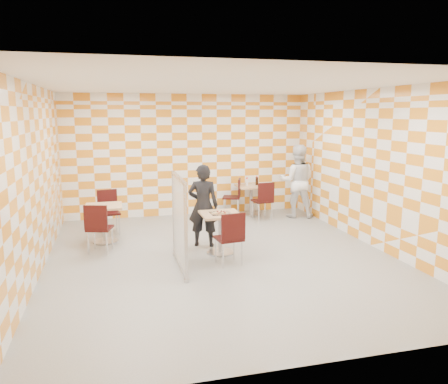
% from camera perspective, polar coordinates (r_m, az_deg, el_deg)
% --- Properties ---
extents(room_shell, '(7.00, 7.00, 7.00)m').
position_cam_1_polar(room_shell, '(8.04, -1.29, 2.85)').
color(room_shell, gray).
rests_on(room_shell, ground).
extents(main_table, '(0.70, 0.70, 0.75)m').
position_cam_1_polar(main_table, '(7.97, -0.45, -4.49)').
color(main_table, tan).
rests_on(main_table, ground).
extents(second_table, '(0.70, 0.70, 0.75)m').
position_cam_1_polar(second_table, '(10.99, 3.57, -0.39)').
color(second_table, tan).
rests_on(second_table, ground).
extents(empty_table, '(0.70, 0.70, 0.75)m').
position_cam_1_polar(empty_table, '(8.96, -15.38, -3.20)').
color(empty_table, tan).
rests_on(empty_table, ground).
extents(chair_main_front, '(0.47, 0.48, 0.92)m').
position_cam_1_polar(chair_main_front, '(7.31, 0.90, -5.57)').
color(chair_main_front, black).
rests_on(chair_main_front, ground).
extents(chair_second_front, '(0.47, 0.48, 0.92)m').
position_cam_1_polar(chair_second_front, '(10.45, 5.24, -0.77)').
color(chair_second_front, black).
rests_on(chair_second_front, ground).
extents(chair_second_side, '(0.55, 0.54, 0.92)m').
position_cam_1_polar(chair_second_side, '(10.95, 1.46, -0.22)').
color(chair_second_side, black).
rests_on(chair_second_side, ground).
extents(chair_empty_near, '(0.52, 0.53, 0.92)m').
position_cam_1_polar(chair_empty_near, '(8.26, -16.14, -4.12)').
color(chair_empty_near, black).
rests_on(chair_empty_near, ground).
extents(chair_empty_far, '(0.48, 0.49, 0.92)m').
position_cam_1_polar(chair_empty_far, '(9.64, -14.87, -2.01)').
color(chair_empty_far, black).
rests_on(chair_empty_far, ground).
extents(partition, '(0.08, 1.38, 1.55)m').
position_cam_1_polar(partition, '(7.17, -5.85, -3.89)').
color(partition, white).
rests_on(partition, ground).
extents(man_dark, '(0.67, 0.54, 1.59)m').
position_cam_1_polar(man_dark, '(8.36, -2.74, -1.78)').
color(man_dark, black).
rests_on(man_dark, ground).
extents(man_white, '(1.04, 0.92, 1.79)m').
position_cam_1_polar(man_white, '(10.84, 9.50, 1.41)').
color(man_white, white).
rests_on(man_white, ground).
extents(pizza_on_foil, '(0.40, 0.40, 0.04)m').
position_cam_1_polar(pizza_on_foil, '(7.89, -0.43, -2.70)').
color(pizza_on_foil, silver).
rests_on(pizza_on_foil, main_table).
extents(sport_bottle, '(0.06, 0.06, 0.20)m').
position_cam_1_polar(sport_bottle, '(10.95, 3.02, 1.33)').
color(sport_bottle, white).
rests_on(sport_bottle, second_table).
extents(soda_bottle, '(0.07, 0.07, 0.23)m').
position_cam_1_polar(soda_bottle, '(11.02, 4.31, 1.46)').
color(soda_bottle, black).
rests_on(soda_bottle, second_table).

